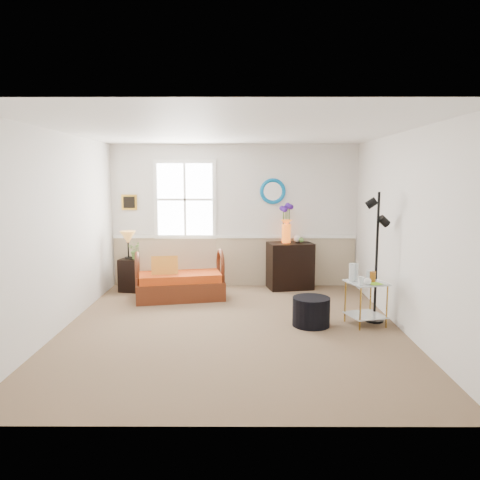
{
  "coord_description": "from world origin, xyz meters",
  "views": [
    {
      "loc": [
        0.13,
        -6.06,
        2.02
      ],
      "look_at": [
        0.11,
        0.37,
        1.14
      ],
      "focal_mm": 35.0,
      "sensor_mm": 36.0,
      "label": 1
    }
  ],
  "objects_px": {
    "lamp_stand": "(130,275)",
    "cabinet": "(290,266)",
    "side_table": "(366,303)",
    "floor_lamp": "(377,258)",
    "ottoman": "(311,312)",
    "loveseat": "(180,270)"
  },
  "relations": [
    {
      "from": "lamp_stand",
      "to": "cabinet",
      "type": "height_order",
      "value": "cabinet"
    },
    {
      "from": "loveseat",
      "to": "cabinet",
      "type": "relative_size",
      "value": 1.71
    },
    {
      "from": "lamp_stand",
      "to": "side_table",
      "type": "bearing_deg",
      "value": -27.25
    },
    {
      "from": "cabinet",
      "to": "side_table",
      "type": "relative_size",
      "value": 1.39
    },
    {
      "from": "cabinet",
      "to": "ottoman",
      "type": "xyz_separation_m",
      "value": [
        0.07,
        -2.14,
        -0.22
      ]
    },
    {
      "from": "lamp_stand",
      "to": "floor_lamp",
      "type": "distance_m",
      "value": 4.25
    },
    {
      "from": "cabinet",
      "to": "floor_lamp",
      "type": "xyz_separation_m",
      "value": [
        0.99,
        -1.95,
        0.49
      ]
    },
    {
      "from": "lamp_stand",
      "to": "ottoman",
      "type": "relative_size",
      "value": 1.14
    },
    {
      "from": "lamp_stand",
      "to": "side_table",
      "type": "relative_size",
      "value": 0.97
    },
    {
      "from": "side_table",
      "to": "floor_lamp",
      "type": "relative_size",
      "value": 0.33
    },
    {
      "from": "cabinet",
      "to": "lamp_stand",
      "type": "bearing_deg",
      "value": 173.5
    },
    {
      "from": "side_table",
      "to": "ottoman",
      "type": "xyz_separation_m",
      "value": [
        -0.75,
        -0.04,
        -0.1
      ]
    },
    {
      "from": "loveseat",
      "to": "lamp_stand",
      "type": "xyz_separation_m",
      "value": [
        -0.94,
        0.47,
        -0.18
      ]
    },
    {
      "from": "side_table",
      "to": "floor_lamp",
      "type": "height_order",
      "value": "floor_lamp"
    },
    {
      "from": "side_table",
      "to": "ottoman",
      "type": "relative_size",
      "value": 1.18
    },
    {
      "from": "lamp_stand",
      "to": "ottoman",
      "type": "xyz_separation_m",
      "value": [
        2.92,
        -1.93,
        -0.09
      ]
    },
    {
      "from": "side_table",
      "to": "loveseat",
      "type": "bearing_deg",
      "value": 152.48
    },
    {
      "from": "lamp_stand",
      "to": "side_table",
      "type": "xyz_separation_m",
      "value": [
        3.66,
        -1.89,
        0.01
      ]
    },
    {
      "from": "loveseat",
      "to": "side_table",
      "type": "bearing_deg",
      "value": -38.96
    },
    {
      "from": "side_table",
      "to": "lamp_stand",
      "type": "bearing_deg",
      "value": 152.75
    },
    {
      "from": "floor_lamp",
      "to": "lamp_stand",
      "type": "bearing_deg",
      "value": 166.74
    },
    {
      "from": "cabinet",
      "to": "ottoman",
      "type": "distance_m",
      "value": 2.16
    }
  ]
}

